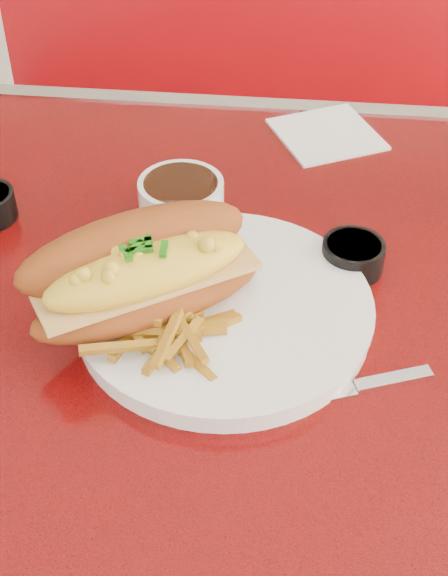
# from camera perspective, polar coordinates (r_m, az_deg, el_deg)

# --- Properties ---
(diner_table) EXTENTS (1.23, 0.83, 0.77)m
(diner_table) POSITION_cam_1_polar(r_m,az_deg,el_deg) (0.94, 1.74, -7.87)
(diner_table) COLOR #BA0C0B
(diner_table) RESTS_ON ground
(booth_bench_far) EXTENTS (1.20, 0.51, 0.90)m
(booth_bench_far) POSITION_cam_1_polar(r_m,az_deg,el_deg) (1.75, 3.78, 5.34)
(booth_bench_far) COLOR #9A0A10
(booth_bench_far) RESTS_ON ground
(dinner_plate) EXTENTS (0.34, 0.34, 0.02)m
(dinner_plate) POSITION_cam_1_polar(r_m,az_deg,el_deg) (0.79, 0.00, -1.55)
(dinner_plate) COLOR white
(dinner_plate) RESTS_ON diner_table
(mac_hoagie) EXTENTS (0.25, 0.22, 0.10)m
(mac_hoagie) POSITION_cam_1_polar(r_m,az_deg,el_deg) (0.75, -5.80, 1.21)
(mac_hoagie) COLOR #8F4417
(mac_hoagie) RESTS_ON dinner_plate
(fries_pile) EXTENTS (0.11, 0.10, 0.03)m
(fries_pile) POSITION_cam_1_polar(r_m,az_deg,el_deg) (0.74, -4.48, -2.51)
(fries_pile) COLOR #C18821
(fries_pile) RESTS_ON dinner_plate
(fork) EXTENTS (0.06, 0.12, 0.00)m
(fork) POSITION_cam_1_polar(r_m,az_deg,el_deg) (0.76, -0.29, -2.72)
(fork) COLOR silver
(fork) RESTS_ON dinner_plate
(gravy_ramekin) EXTENTS (0.12, 0.12, 0.05)m
(gravy_ramekin) POSITION_cam_1_polar(r_m,az_deg,el_deg) (0.90, -3.05, 6.22)
(gravy_ramekin) COLOR white
(gravy_ramekin) RESTS_ON diner_table
(sauce_cup_right) EXTENTS (0.08, 0.08, 0.03)m
(sauce_cup_right) POSITION_cam_1_polar(r_m,az_deg,el_deg) (0.85, 9.15, 2.33)
(sauce_cup_right) COLOR black
(sauce_cup_right) RESTS_ON diner_table
(knife) EXTENTS (0.19, 0.09, 0.01)m
(knife) POSITION_cam_1_polar(r_m,az_deg,el_deg) (0.73, 8.67, -7.18)
(knife) COLOR silver
(knife) RESTS_ON diner_table
(paper_napkin) EXTENTS (0.17, 0.17, 0.00)m
(paper_napkin) POSITION_cam_1_polar(r_m,az_deg,el_deg) (1.08, 7.31, 10.80)
(paper_napkin) COLOR white
(paper_napkin) RESTS_ON diner_table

